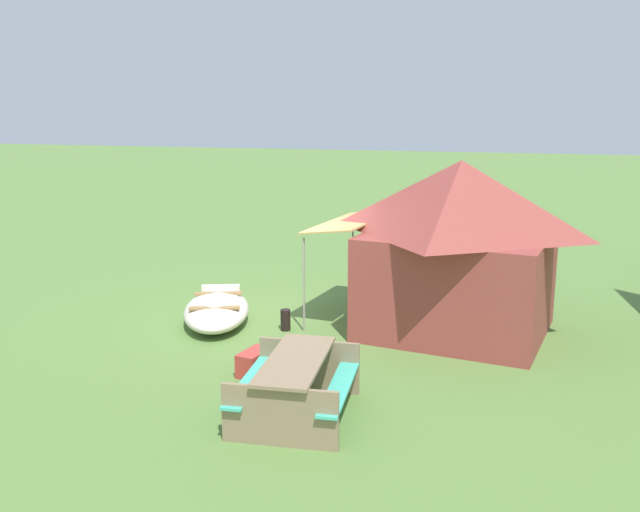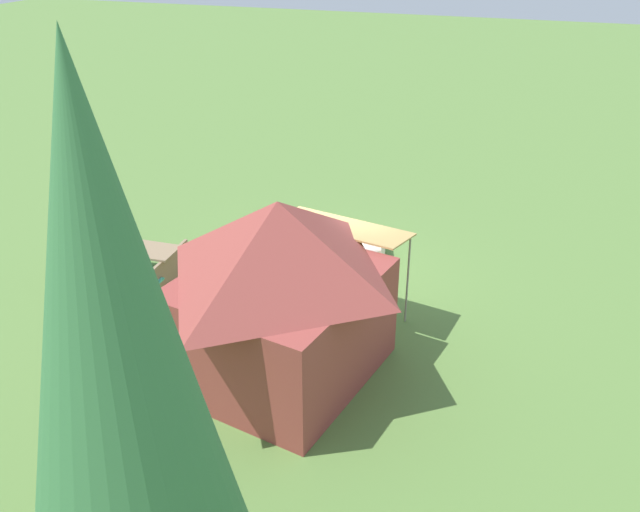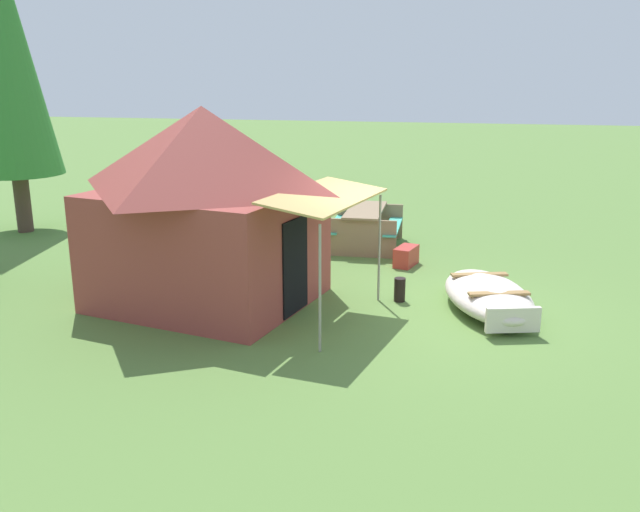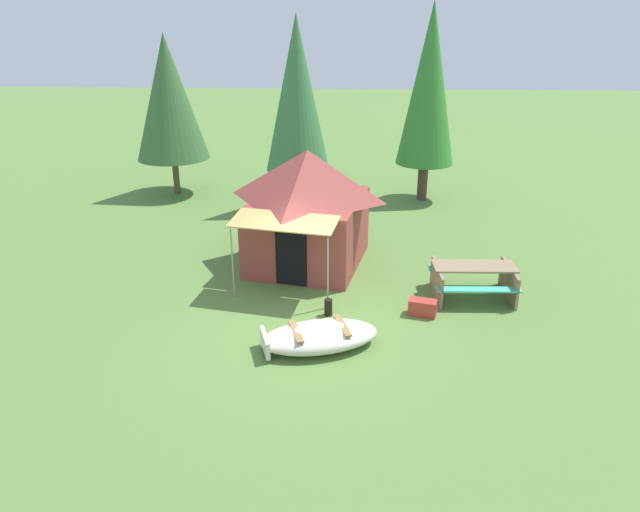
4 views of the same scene
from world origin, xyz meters
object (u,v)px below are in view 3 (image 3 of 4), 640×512
object	(u,v)px
cooler_box	(406,256)
fuel_can	(400,290)
picnic_table	(365,223)
pine_tree_back_right	(5,53)
beached_rowboat	(488,295)
canvas_cabin_tent	(206,203)

from	to	relation	value
cooler_box	fuel_can	xyz separation A→B (m)	(-2.03, -0.11, 0.01)
picnic_table	fuel_can	distance (m)	3.45
pine_tree_back_right	fuel_can	bearing A→B (deg)	-108.59
beached_rowboat	canvas_cabin_tent	size ratio (longest dim) A/B	0.57
cooler_box	pine_tree_back_right	bearing A→B (deg)	84.06
beached_rowboat	fuel_can	xyz separation A→B (m)	(0.14, 1.33, -0.05)
beached_rowboat	canvas_cabin_tent	xyz separation A→B (m)	(-0.50, 4.21, 1.30)
fuel_can	beached_rowboat	bearing A→B (deg)	-95.83
picnic_table	fuel_can	xyz separation A→B (m)	(-3.26, -1.07, -0.30)
picnic_table	canvas_cabin_tent	bearing A→B (deg)	155.15
pine_tree_back_right	beached_rowboat	bearing A→B (deg)	-106.97
picnic_table	pine_tree_back_right	world-z (taller)	pine_tree_back_right
canvas_cabin_tent	fuel_can	world-z (taller)	canvas_cabin_tent
beached_rowboat	picnic_table	world-z (taller)	picnic_table
canvas_cabin_tent	picnic_table	xyz separation A→B (m)	(3.90, -1.81, -1.06)
fuel_can	pine_tree_back_right	xyz separation A→B (m)	(2.93, 8.70, 3.65)
beached_rowboat	fuel_can	size ratio (longest dim) A/B	6.87
cooler_box	fuel_can	world-z (taller)	fuel_can
cooler_box	fuel_can	bearing A→B (deg)	-177.00
beached_rowboat	pine_tree_back_right	world-z (taller)	pine_tree_back_right
beached_rowboat	pine_tree_back_right	xyz separation A→B (m)	(3.06, 10.03, 3.60)
beached_rowboat	cooler_box	size ratio (longest dim) A/B	4.33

